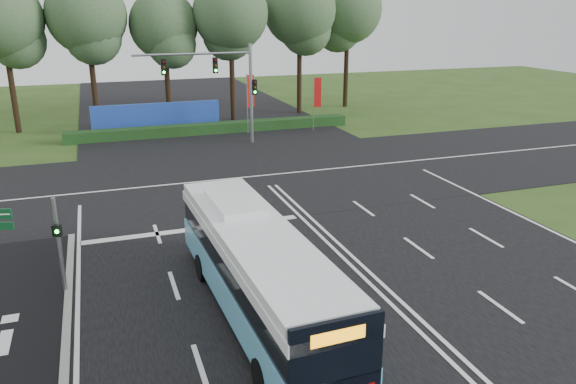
# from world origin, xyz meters

# --- Properties ---
(ground) EXTENTS (120.00, 120.00, 0.00)m
(ground) POSITION_xyz_m (0.00, 0.00, 0.00)
(ground) COLOR #2C4A18
(ground) RESTS_ON ground
(road_main) EXTENTS (20.00, 120.00, 0.04)m
(road_main) POSITION_xyz_m (0.00, 0.00, 0.02)
(road_main) COLOR black
(road_main) RESTS_ON ground
(road_cross) EXTENTS (120.00, 14.00, 0.05)m
(road_cross) POSITION_xyz_m (0.00, 12.00, 0.03)
(road_cross) COLOR black
(road_cross) RESTS_ON ground
(kerb_strip) EXTENTS (0.25, 18.00, 0.12)m
(kerb_strip) POSITION_xyz_m (-10.10, -3.00, 0.06)
(kerb_strip) COLOR gray
(kerb_strip) RESTS_ON ground
(city_bus) EXTENTS (2.76, 11.30, 3.22)m
(city_bus) POSITION_xyz_m (-4.35, -2.96, 1.62)
(city_bus) COLOR #59AACF
(city_bus) RESTS_ON ground
(pedestrian_signal) EXTENTS (0.32, 0.42, 3.44)m
(pedestrian_signal) POSITION_xyz_m (-10.20, 0.78, 1.88)
(pedestrian_signal) COLOR gray
(pedestrian_signal) RESTS_ON ground
(banner_flag_mid) EXTENTS (0.66, 0.25, 4.61)m
(banner_flag_mid) POSITION_xyz_m (2.72, 23.54, 3.00)
(banner_flag_mid) COLOR gray
(banner_flag_mid) RESTS_ON ground
(banner_flag_right) EXTENTS (0.63, 0.11, 4.28)m
(banner_flag_right) POSITION_xyz_m (7.92, 22.76, 2.80)
(banner_flag_right) COLOR gray
(banner_flag_right) RESTS_ON ground
(traffic_light_gantry) EXTENTS (8.41, 0.28, 7.00)m
(traffic_light_gantry) POSITION_xyz_m (0.21, 20.50, 4.66)
(traffic_light_gantry) COLOR gray
(traffic_light_gantry) RESTS_ON ground
(hedge) EXTENTS (22.00, 1.20, 0.80)m
(hedge) POSITION_xyz_m (0.00, 24.50, 0.40)
(hedge) COLOR #143715
(hedge) RESTS_ON ground
(blue_hoarding) EXTENTS (10.00, 0.30, 2.20)m
(blue_hoarding) POSITION_xyz_m (-4.00, 27.00, 1.10)
(blue_hoarding) COLOR #2045B2
(blue_hoarding) RESTS_ON ground
(eucalyptus_row) EXTENTS (43.10, 9.67, 12.44)m
(eucalyptus_row) POSITION_xyz_m (-2.34, 30.73, 8.83)
(eucalyptus_row) COLOR black
(eucalyptus_row) RESTS_ON ground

